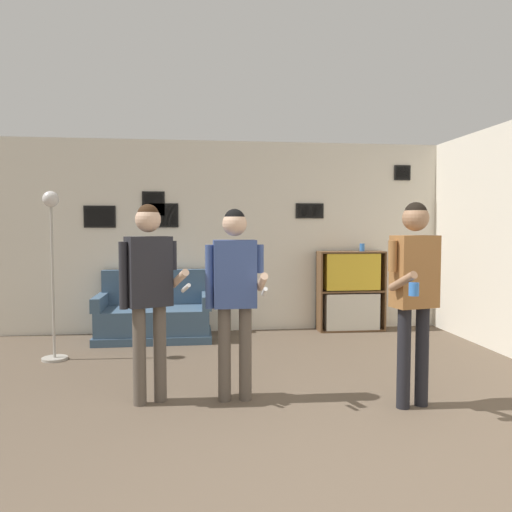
% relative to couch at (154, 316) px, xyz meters
% --- Properties ---
extents(wall_back, '(7.91, 0.08, 2.70)m').
position_rel_couch_xyz_m(wall_back, '(1.34, 0.42, 1.06)').
color(wall_back, silver).
rests_on(wall_back, ground_plane).
extents(couch, '(1.50, 0.80, 0.90)m').
position_rel_couch_xyz_m(couch, '(0.00, 0.00, 0.00)').
color(couch, '#3D5670').
rests_on(couch, ground_plane).
extents(bookshelf, '(0.95, 0.30, 1.14)m').
position_rel_couch_xyz_m(bookshelf, '(2.76, 0.20, 0.27)').
color(bookshelf, brown).
rests_on(bookshelf, ground_plane).
extents(floor_lamp, '(0.28, 0.28, 1.89)m').
position_rel_couch_xyz_m(floor_lamp, '(-1.03, -0.96, 0.91)').
color(floor_lamp, '#ADA89E').
rests_on(floor_lamp, ground_plane).
extents(person_player_foreground_left, '(0.59, 0.40, 1.68)m').
position_rel_couch_xyz_m(person_player_foreground_left, '(0.17, -2.47, 0.74)').
color(person_player_foreground_left, brown).
rests_on(person_player_foreground_left, ground_plane).
extents(person_player_foreground_center, '(0.50, 0.44, 1.65)m').
position_rel_couch_xyz_m(person_player_foreground_center, '(0.89, -2.49, 0.71)').
color(person_player_foreground_center, brown).
rests_on(person_player_foreground_center, ground_plane).
extents(person_watcher_holding_cup, '(0.49, 0.49, 1.70)m').
position_rel_couch_xyz_m(person_watcher_holding_cup, '(2.34, -2.82, 0.75)').
color(person_watcher_holding_cup, black).
rests_on(person_watcher_holding_cup, ground_plane).
extents(drinking_cup, '(0.07, 0.07, 0.11)m').
position_rel_couch_xyz_m(drinking_cup, '(2.92, 0.20, 0.90)').
color(drinking_cup, blue).
rests_on(drinking_cup, bookshelf).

